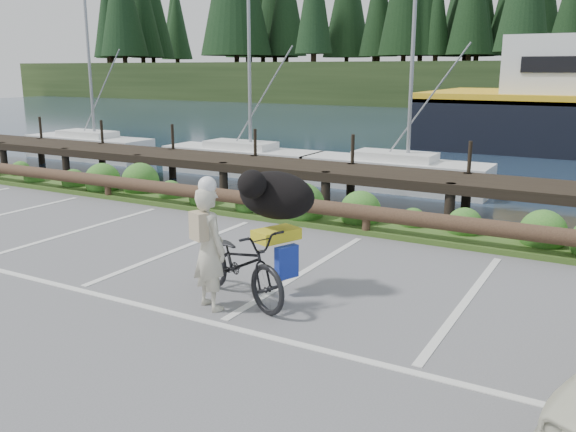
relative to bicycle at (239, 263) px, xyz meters
name	(u,v)px	position (x,y,z in m)	size (l,w,h in m)	color
ground	(235,314)	(0.24, -0.48, -0.54)	(72.00, 72.00, 0.00)	#5B5B5E
vegetation_strip	(379,225)	(0.24, 4.82, -0.49)	(34.00, 1.60, 0.10)	#3D5B21
log_rail	(366,235)	(0.24, 4.12, -0.54)	(32.00, 0.30, 0.60)	#443021
bicycle	(239,263)	(0.00, 0.00, 0.00)	(0.72, 2.07, 1.09)	black
cyclist	(209,249)	(-0.18, -0.45, 0.30)	(0.62, 0.41, 1.70)	beige
dog	(276,195)	(0.25, 0.62, 0.89)	(1.21, 0.59, 0.70)	black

